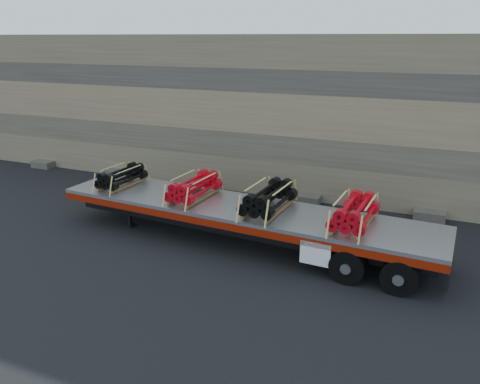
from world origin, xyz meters
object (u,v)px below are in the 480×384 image
object	(u,v)px
bundle_midfront	(194,188)
bundle_rear	(354,213)
trailer	(240,224)
bundle_front	(122,177)
bundle_midrear	(269,199)

from	to	relation	value
bundle_midfront	bundle_rear	world-z (taller)	bundle_rear
bundle_midfront	bundle_rear	bearing A→B (deg)	0.00
trailer	bundle_rear	distance (m)	4.07
trailer	bundle_front	world-z (taller)	bundle_front
bundle_front	bundle_midfront	world-z (taller)	bundle_midfront
bundle_front	bundle_rear	world-z (taller)	bundle_rear
bundle_front	trailer	bearing A→B (deg)	0.00
trailer	bundle_midfront	distance (m)	2.12
bundle_midfront	bundle_midrear	size ratio (longest dim) A/B	0.93
trailer	bundle_midrear	xyz separation A→B (m)	(1.07, -0.06, 1.10)
bundle_midrear	bundle_rear	bearing A→B (deg)	-0.00
trailer	bundle_rear	xyz separation A→B (m)	(3.91, -0.24, 1.08)
bundle_front	bundle_midrear	xyz separation A→B (m)	(6.19, -0.37, 0.07)
trailer	bundle_midrear	distance (m)	1.54
trailer	bundle_midfront	xyz separation A→B (m)	(-1.83, 0.11, 1.07)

